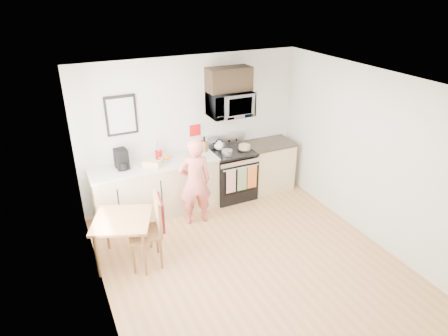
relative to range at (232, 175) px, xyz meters
name	(u,v)px	position (x,y,z in m)	size (l,w,h in m)	color
floor	(253,266)	(-0.63, -1.98, -0.44)	(4.60, 4.60, 0.00)	#AD7043
back_wall	(192,131)	(-0.63, 0.32, 0.86)	(4.00, 0.04, 2.60)	silver
front_wall	(396,305)	(-0.63, -4.28, 0.86)	(4.00, 0.04, 2.60)	silver
left_wall	(97,222)	(-2.63, -1.98, 0.86)	(0.04, 4.60, 2.60)	silver
right_wall	(374,159)	(1.37, -1.98, 0.86)	(0.04, 4.60, 2.60)	silver
ceiling	(261,86)	(-0.63, -1.98, 2.16)	(4.00, 4.60, 0.04)	silver
window	(87,172)	(-2.59, -1.18, 1.11)	(0.06, 1.40, 1.50)	silver
cabinet_left	(156,190)	(-1.43, 0.02, 0.01)	(2.10, 0.60, 0.90)	tan
countertop_left	(154,165)	(-1.43, 0.02, 0.48)	(2.14, 0.64, 0.04)	beige
cabinet_right	(269,166)	(0.80, 0.02, 0.01)	(0.84, 0.60, 0.90)	tan
countertop_right	(270,143)	(0.80, 0.02, 0.48)	(0.88, 0.64, 0.04)	black
range	(232,175)	(0.00, 0.00, 0.00)	(0.76, 0.70, 1.16)	black
microwave	(230,104)	(0.00, 0.10, 1.32)	(0.76, 0.51, 0.42)	silver
upper_cabinet	(229,79)	(0.00, 0.15, 1.74)	(0.76, 0.35, 0.40)	black
wall_art	(121,115)	(-1.83, 0.30, 1.31)	(0.50, 0.04, 0.65)	black
wall_trivet	(195,130)	(-0.58, 0.31, 0.86)	(0.20, 0.02, 0.20)	#B6110F
person	(195,182)	(-0.93, -0.53, 0.31)	(0.54, 0.36, 1.49)	#C83F37
dining_table	(122,224)	(-2.23, -1.08, 0.20)	(0.87, 0.87, 0.72)	brown
chair	(154,221)	(-1.83, -1.27, 0.24)	(0.55, 0.50, 1.05)	brown
knife_block	(204,146)	(-0.48, 0.16, 0.60)	(0.09, 0.12, 0.19)	brown
utensil_crock	(158,151)	(-1.30, 0.20, 0.64)	(0.12, 0.12, 0.35)	#B6110F
fruit_bowl	(165,158)	(-1.22, 0.07, 0.54)	(0.26, 0.26, 0.10)	white
milk_carton	(125,161)	(-1.89, 0.09, 0.62)	(0.09, 0.09, 0.23)	tan
coffee_maker	(122,160)	(-1.95, 0.07, 0.66)	(0.21, 0.29, 0.33)	black
bread_bag	(152,164)	(-1.50, -0.07, 0.55)	(0.28, 0.13, 0.10)	#DFAA75
cake	(244,147)	(0.23, -0.04, 0.53)	(0.26, 0.26, 0.08)	black
kettle	(219,145)	(-0.20, 0.13, 0.58)	(0.17, 0.17, 0.21)	white
pot	(227,153)	(-0.17, -0.14, 0.54)	(0.19, 0.32, 0.09)	silver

